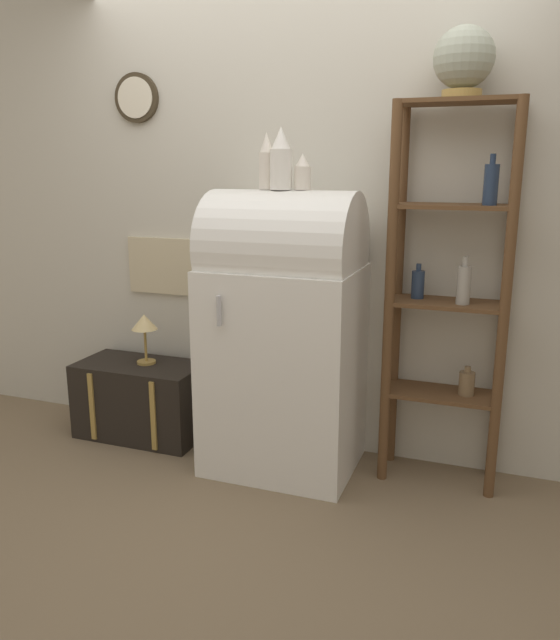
# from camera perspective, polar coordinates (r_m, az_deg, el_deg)

# --- Properties ---
(ground_plane) EXTENTS (12.00, 12.00, 0.00)m
(ground_plane) POSITION_cam_1_polar(r_m,az_deg,el_deg) (3.31, -1.21, -14.79)
(ground_plane) COLOR #7A664C
(wall_back) EXTENTS (7.00, 0.09, 2.70)m
(wall_back) POSITION_cam_1_polar(r_m,az_deg,el_deg) (3.46, 2.11, 9.93)
(wall_back) COLOR beige
(wall_back) RESTS_ON ground_plane
(refrigerator) EXTENTS (0.77, 0.64, 1.48)m
(refrigerator) POSITION_cam_1_polar(r_m,az_deg,el_deg) (3.24, 0.32, -0.97)
(refrigerator) COLOR white
(refrigerator) RESTS_ON ground_plane
(suitcase_trunk) EXTENTS (0.75, 0.40, 0.45)m
(suitcase_trunk) POSITION_cam_1_polar(r_m,az_deg,el_deg) (3.87, -12.57, -7.10)
(suitcase_trunk) COLOR black
(suitcase_trunk) RESTS_ON ground_plane
(shelf_unit) EXTENTS (0.58, 0.28, 1.89)m
(shelf_unit) POSITION_cam_1_polar(r_m,az_deg,el_deg) (3.15, 15.27, 3.18)
(shelf_unit) COLOR brown
(shelf_unit) RESTS_ON ground_plane
(globe) EXTENTS (0.27, 0.27, 0.31)m
(globe) POSITION_cam_1_polar(r_m,az_deg,el_deg) (3.14, 16.46, 21.86)
(globe) COLOR #AD8942
(globe) RESTS_ON shelf_unit
(vase_left) EXTENTS (0.08, 0.08, 0.28)m
(vase_left) POSITION_cam_1_polar(r_m,az_deg,el_deg) (3.18, -1.24, 14.16)
(vase_left) COLOR silver
(vase_left) RESTS_ON refrigerator
(vase_center) EXTENTS (0.11, 0.11, 0.30)m
(vase_center) POSITION_cam_1_polar(r_m,az_deg,el_deg) (3.13, 0.09, 14.36)
(vase_center) COLOR white
(vase_center) RESTS_ON refrigerator
(vase_right) EXTENTS (0.08, 0.08, 0.17)m
(vase_right) POSITION_cam_1_polar(r_m,az_deg,el_deg) (3.12, 2.07, 13.27)
(vase_right) COLOR silver
(vase_right) RESTS_ON refrigerator
(desk_lamp) EXTENTS (0.15, 0.15, 0.30)m
(desk_lamp) POSITION_cam_1_polar(r_m,az_deg,el_deg) (3.73, -12.29, -0.52)
(desk_lamp) COLOR #AD8942
(desk_lamp) RESTS_ON suitcase_trunk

